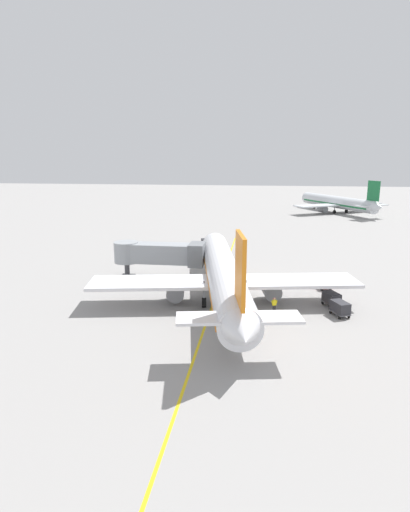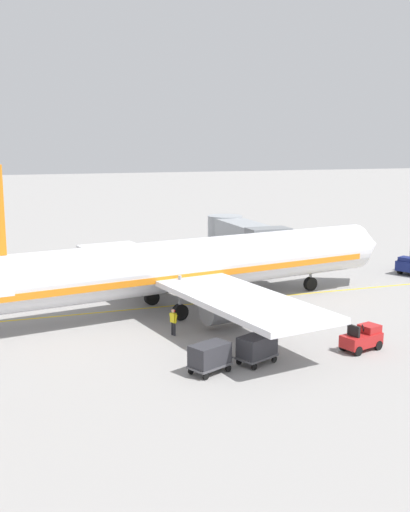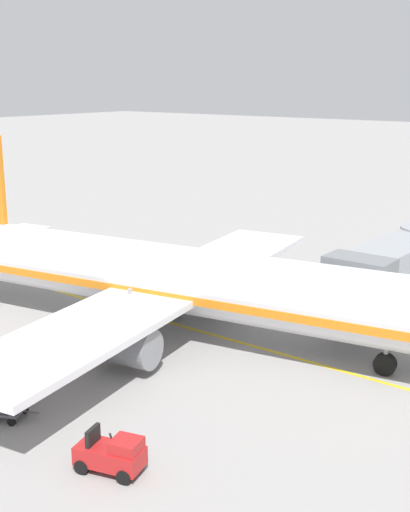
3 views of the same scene
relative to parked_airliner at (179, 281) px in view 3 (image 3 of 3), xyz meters
name	(u,v)px [view 3 (image 3 of 3)]	position (x,y,z in m)	size (l,w,h in m)	color
ground_plane	(179,325)	(-1.13, -1.00, -3.19)	(400.00, 400.00, 0.00)	gray
gate_lead_in_line	(179,325)	(-1.13, -1.00, -3.18)	(0.24, 80.00, 0.01)	gold
parked_airliner	(179,281)	(0.00, 0.00, 0.00)	(30.45, 37.22, 10.63)	silver
jet_bridge	(397,265)	(-9.57, 8.58, 0.27)	(12.52, 3.50, 4.98)	#93999E
baggage_tug_lead	(112,454)	(12.07, 6.85, -2.47)	(1.86, 2.73, 1.62)	#B21E1E
ground_crew_wing_walker	(69,337)	(5.71, -2.72, -2.23)	(0.69, 0.39, 1.69)	#232328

